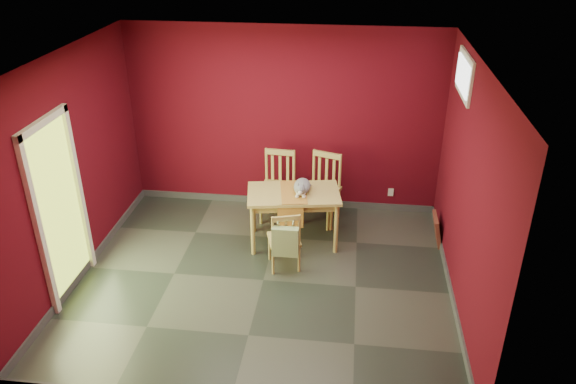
# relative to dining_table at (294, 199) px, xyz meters

# --- Properties ---
(ground) EXTENTS (4.50, 4.50, 0.00)m
(ground) POSITION_rel_dining_table_xyz_m (-0.26, -0.93, -0.66)
(ground) COLOR #2D342D
(ground) RESTS_ON ground
(room_shell) EXTENTS (4.50, 4.50, 4.50)m
(room_shell) POSITION_rel_dining_table_xyz_m (-0.26, -0.93, -0.61)
(room_shell) COLOR #4D0713
(room_shell) RESTS_ON ground
(doorway) EXTENTS (0.06, 1.01, 2.13)m
(doorway) POSITION_rel_dining_table_xyz_m (-2.49, -1.33, 0.47)
(doorway) COLOR #B7D838
(doorway) RESTS_ON ground
(window) EXTENTS (0.05, 0.90, 0.50)m
(window) POSITION_rel_dining_table_xyz_m (1.96, 0.07, 1.69)
(window) COLOR white
(window) RESTS_ON room_shell
(outlet_plate) EXTENTS (0.08, 0.02, 0.12)m
(outlet_plate) POSITION_rel_dining_table_xyz_m (1.34, 1.05, -0.36)
(outlet_plate) COLOR silver
(outlet_plate) RESTS_ON room_shell
(dining_table) EXTENTS (1.30, 0.89, 0.75)m
(dining_table) POSITION_rel_dining_table_xyz_m (0.00, 0.00, 0.00)
(dining_table) COLOR tan
(dining_table) RESTS_ON ground
(table_runner) EXTENTS (0.43, 0.73, 0.35)m
(table_runner) POSITION_rel_dining_table_xyz_m (-0.00, -0.11, 0.04)
(table_runner) COLOR #AE752C
(table_runner) RESTS_ON dining_table
(chair_far_left) EXTENTS (0.50, 0.50, 1.01)m
(chair_far_left) POSITION_rel_dining_table_xyz_m (-0.30, 0.66, -0.14)
(chair_far_left) COLOR tan
(chair_far_left) RESTS_ON ground
(chair_far_right) EXTENTS (0.60, 0.60, 1.01)m
(chair_far_right) POSITION_rel_dining_table_xyz_m (0.34, 0.65, -0.14)
(chair_far_right) COLOR tan
(chair_far_right) RESTS_ON ground
(chair_near) EXTENTS (0.47, 0.47, 0.81)m
(chair_near) POSITION_rel_dining_table_xyz_m (-0.04, -0.62, -0.24)
(chair_near) COLOR tan
(chair_near) RESTS_ON ground
(tote_bag) EXTENTS (0.32, 0.19, 0.45)m
(tote_bag) POSITION_rel_dining_table_xyz_m (-0.01, -0.82, -0.15)
(tote_bag) COLOR #93B271
(tote_bag) RESTS_ON chair_near
(cat) EXTENTS (0.32, 0.49, 0.23)m
(cat) POSITION_rel_dining_table_xyz_m (0.11, 0.03, 0.21)
(cat) COLOR slate
(cat) RESTS_ON table_runner
(picture_frame) EXTENTS (0.14, 0.40, 0.40)m
(picture_frame) POSITION_rel_dining_table_xyz_m (1.92, 0.22, -0.46)
(picture_frame) COLOR brown
(picture_frame) RESTS_ON ground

